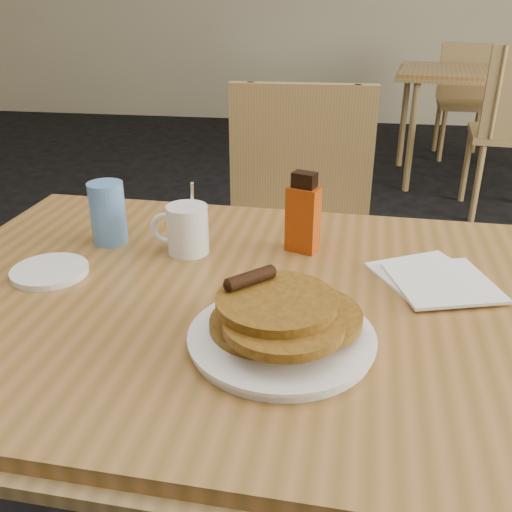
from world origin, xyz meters
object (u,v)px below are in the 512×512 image
(neighbor_table, at_px, (490,77))
(syrup_bottle, at_px, (303,215))
(coffee_mug, at_px, (186,228))
(blue_tumbler, at_px, (108,213))
(main_table, at_px, (266,315))
(pancake_plate, at_px, (282,326))
(chair_main_far, at_px, (296,221))
(chair_neighbor_far, at_px, (464,91))

(neighbor_table, distance_m, syrup_bottle, 3.17)
(coffee_mug, bearing_deg, blue_tumbler, -178.83)
(neighbor_table, bearing_deg, main_table, -108.06)
(main_table, height_order, pancake_plate, pancake_plate)
(chair_main_far, xyz_separation_m, syrup_bottle, (0.06, -0.56, 0.24))
(pancake_plate, height_order, blue_tumbler, blue_tumbler)
(blue_tumbler, bearing_deg, chair_neighbor_far, 69.63)
(syrup_bottle, distance_m, blue_tumbler, 0.41)
(chair_main_far, bearing_deg, main_table, -90.73)
(chair_main_far, distance_m, pancake_plate, 0.93)
(syrup_bottle, bearing_deg, coffee_mug, -149.22)
(chair_neighbor_far, height_order, blue_tumbler, blue_tumbler)
(main_table, height_order, syrup_bottle, syrup_bottle)
(main_table, bearing_deg, chair_neighbor_far, 75.30)
(coffee_mug, distance_m, syrup_bottle, 0.24)
(pancake_plate, bearing_deg, chair_main_far, 93.30)
(main_table, height_order, chair_neighbor_far, chair_neighbor_far)
(chair_neighbor_far, bearing_deg, neighbor_table, -85.23)
(main_table, xyz_separation_m, syrup_bottle, (0.05, 0.20, 0.12))
(pancake_plate, height_order, coffee_mug, coffee_mug)
(chair_main_far, distance_m, chair_neighbor_far, 3.33)
(coffee_mug, bearing_deg, chair_main_far, 84.06)
(chair_main_far, relative_size, chair_neighbor_far, 1.16)
(neighbor_table, xyz_separation_m, blue_tumbler, (-1.41, -3.03, 0.11))
(neighbor_table, distance_m, chair_neighbor_far, 0.75)
(main_table, xyz_separation_m, coffee_mug, (-0.18, 0.16, 0.09))
(blue_tumbler, bearing_deg, syrup_bottle, 2.41)
(blue_tumbler, bearing_deg, neighbor_table, 65.07)
(main_table, bearing_deg, syrup_bottle, 77.13)
(main_table, bearing_deg, coffee_mug, 139.50)
(neighbor_table, distance_m, chair_main_far, 2.67)
(main_table, relative_size, chair_main_far, 1.39)
(main_table, relative_size, coffee_mug, 8.76)
(chair_main_far, relative_size, syrup_bottle, 5.95)
(chair_neighbor_far, height_order, pancake_plate, chair_neighbor_far)
(chair_main_far, bearing_deg, coffee_mug, -107.52)
(chair_neighbor_far, xyz_separation_m, syrup_bottle, (-0.99, -3.73, 0.32))
(main_table, distance_m, syrup_bottle, 0.24)
(syrup_bottle, height_order, blue_tumbler, syrup_bottle)
(main_table, bearing_deg, neighbor_table, 71.94)
(main_table, relative_size, blue_tumbler, 10.55)
(chair_neighbor_far, bearing_deg, blue_tumbler, -106.83)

